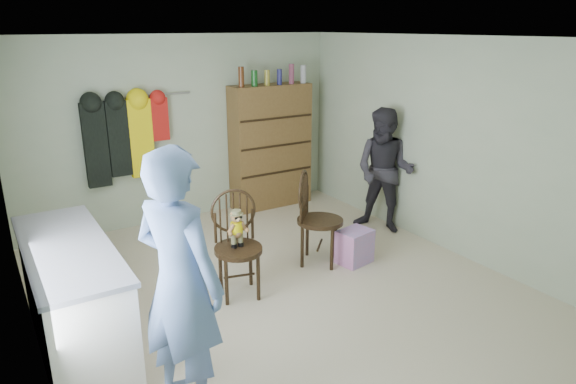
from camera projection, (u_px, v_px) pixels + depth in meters
ground_plane at (278, 288)px, 5.34m from camera, size 5.00×5.00×0.00m
room_walls at (250, 130)px, 5.28m from camera, size 5.00×5.00×5.00m
counter at (74, 297)px, 4.21m from camera, size 0.64×1.86×0.94m
chair_front at (237, 238)px, 5.07m from camera, size 0.58×0.58×1.07m
chair_far at (314, 214)px, 5.74m from camera, size 0.68×0.68×1.09m
striped_bag at (355, 246)px, 5.85m from camera, size 0.42×0.35×0.39m
person_left at (180, 284)px, 3.43m from camera, size 0.72×0.83×1.91m
person_right at (385, 171)px, 6.62m from camera, size 0.92×0.99×1.62m
dresser at (271, 146)px, 7.54m from camera, size 1.20×0.39×2.08m
coat_rack at (124, 138)px, 6.46m from camera, size 1.42×0.12×1.09m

